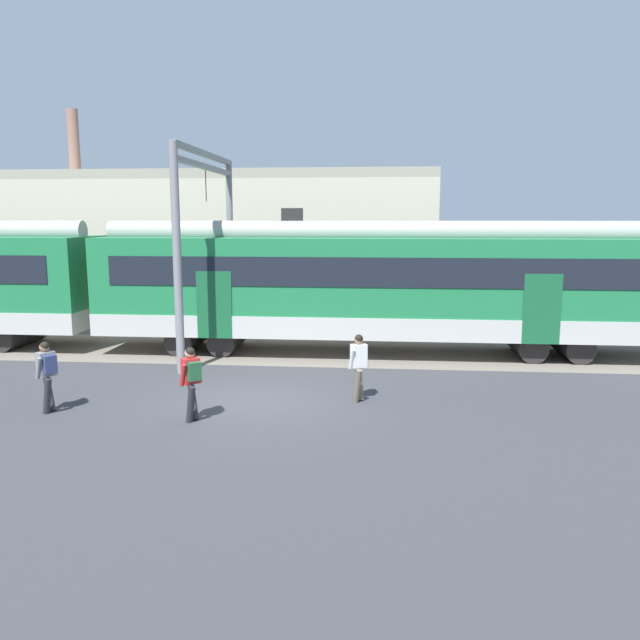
{
  "coord_description": "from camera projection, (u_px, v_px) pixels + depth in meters",
  "views": [
    {
      "loc": [
        2.96,
        -14.52,
        4.44
      ],
      "look_at": [
        1.37,
        2.59,
        1.6
      ],
      "focal_mm": 35.0,
      "sensor_mm": 36.0,
      "label": 1
    }
  ],
  "objects": [
    {
      "name": "background_building",
      "position": [
        208.0,
        245.0,
        28.15
      ],
      "size": [
        20.09,
        5.0,
        9.2
      ],
      "color": "beige",
      "rests_on": "ground"
    },
    {
      "name": "track_bed",
      "position": [
        57.0,
        346.0,
        21.65
      ],
      "size": [
        80.0,
        4.4,
        0.01
      ],
      "primitive_type": "cube",
      "color": "slate",
      "rests_on": "ground"
    },
    {
      "name": "pedestrian_grey",
      "position": [
        47.0,
        371.0,
        14.19
      ],
      "size": [
        0.54,
        0.67,
        1.67
      ],
      "color": "#28282D",
      "rests_on": "ground"
    },
    {
      "name": "ground_plane",
      "position": [
        255.0,
        401.0,
        15.26
      ],
      "size": [
        160.0,
        160.0,
        0.0
      ],
      "primitive_type": "plane",
      "color": "#38383D"
    },
    {
      "name": "pedestrian_white",
      "position": [
        359.0,
        363.0,
        15.05
      ],
      "size": [
        0.51,
        0.71,
        1.67
      ],
      "color": "#6B6051",
      "rests_on": "ground"
    },
    {
      "name": "catenary_gantry",
      "position": [
        207.0,
        221.0,
        20.45
      ],
      "size": [
        0.24,
        6.64,
        6.53
      ],
      "color": "gray",
      "rests_on": "ground"
    },
    {
      "name": "pedestrian_red",
      "position": [
        191.0,
        378.0,
        13.57
      ],
      "size": [
        0.5,
        0.69,
        1.67
      ],
      "color": "#28282D",
      "rests_on": "ground"
    }
  ]
}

